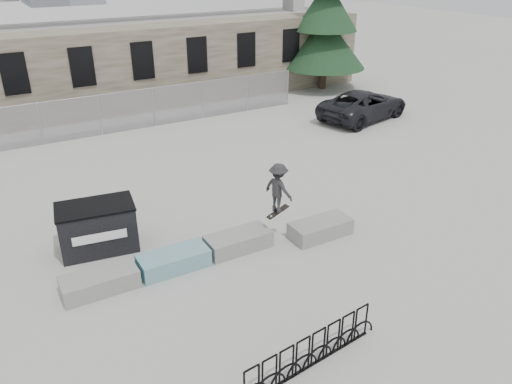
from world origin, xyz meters
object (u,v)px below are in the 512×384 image
(planter_far_left, at_px, (100,281))
(spruce_tree, at_px, (326,18))
(suv, at_px, (364,105))
(skateboarder, at_px, (278,188))
(planter_center_left, at_px, (174,260))
(planter_offset, at_px, (320,228))
(bike_rack, at_px, (310,352))
(dumpster, at_px, (98,227))
(planter_center_right, at_px, (238,241))

(planter_far_left, xyz_separation_m, spruce_tree, (18.42, 14.69, 4.16))
(suv, xyz_separation_m, skateboarder, (-10.77, -8.36, 1.03))
(spruce_tree, bearing_deg, planter_center_left, -137.95)
(planter_offset, bearing_deg, spruce_tree, 52.97)
(planter_center_left, bearing_deg, planter_offset, -7.59)
(suv, bearing_deg, spruce_tree, -30.76)
(planter_far_left, height_order, bike_rack, bike_rack)
(planter_far_left, xyz_separation_m, skateboarder, (5.52, -0.17, 1.52))
(planter_center_left, bearing_deg, suv, 30.07)
(planter_center_left, distance_m, skateboarder, 3.75)
(planter_far_left, distance_m, skateboarder, 5.73)
(dumpster, distance_m, spruce_tree, 22.18)
(bike_rack, height_order, suv, suv)
(suv, distance_m, skateboarder, 13.67)
(dumpster, height_order, skateboarder, skateboarder)
(planter_center_left, height_order, suv, suv)
(bike_rack, bearing_deg, skateboarder, 65.31)
(suv, bearing_deg, planter_center_left, 107.46)
(planter_offset, distance_m, suv, 12.96)
(planter_far_left, relative_size, planter_offset, 1.00)
(spruce_tree, distance_m, skateboarder, 19.86)
(planter_far_left, relative_size, skateboarder, 1.17)
(planter_center_left, relative_size, planter_offset, 1.00)
(planter_offset, relative_size, bike_rack, 0.50)
(dumpster, bearing_deg, planter_offset, -15.15)
(planter_center_right, bearing_deg, planter_far_left, 179.52)
(dumpster, distance_m, skateboarder, 5.58)
(planter_far_left, bearing_deg, suv, 26.68)
(planter_far_left, height_order, dumpster, dumpster)
(planter_offset, xyz_separation_m, bike_rack, (-3.57, -4.42, 0.16))
(bike_rack, height_order, skateboarder, skateboarder)
(planter_offset, xyz_separation_m, dumpster, (-6.30, 2.76, 0.47))
(suv, bearing_deg, planter_offset, 120.49)
(bike_rack, bearing_deg, planter_center_right, 79.57)
(planter_offset, xyz_separation_m, skateboarder, (-1.32, 0.49, 1.52))
(planter_far_left, xyz_separation_m, suv, (16.29, 8.18, 0.49))
(suv, bearing_deg, planter_center_right, 111.59)
(planter_center_right, distance_m, spruce_tree, 20.89)
(bike_rack, xyz_separation_m, skateboarder, (2.26, 4.91, 1.36))
(dumpster, height_order, suv, suv)
(bike_rack, relative_size, spruce_tree, 0.35)
(dumpster, relative_size, spruce_tree, 0.21)
(planter_far_left, relative_size, spruce_tree, 0.17)
(planter_center_right, relative_size, planter_offset, 1.00)
(skateboarder, bearing_deg, planter_offset, -126.75)
(planter_center_right, bearing_deg, planter_center_left, 179.89)
(planter_center_right, bearing_deg, dumpster, 149.73)
(bike_rack, bearing_deg, planter_center_left, 102.97)
(planter_center_left, height_order, planter_center_right, same)
(planter_center_left, xyz_separation_m, planter_offset, (4.74, -0.63, 0.00))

